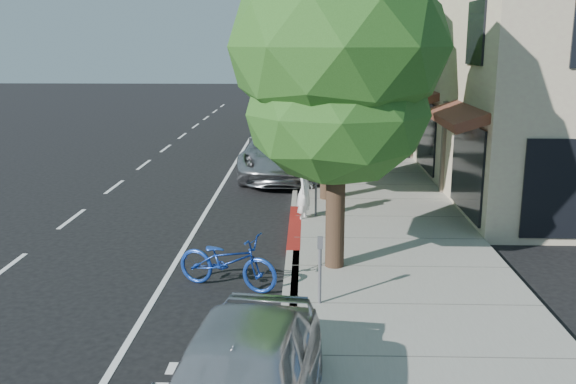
{
  "coord_description": "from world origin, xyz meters",
  "views": [
    {
      "loc": [
        0.31,
        -14.91,
        4.79
      ],
      "look_at": [
        -0.14,
        -0.3,
        1.35
      ],
      "focal_mm": 40.0,
      "sensor_mm": 36.0,
      "label": 1
    }
  ],
  "objects_px": {
    "silver_suv": "(285,152)",
    "white_pickup": "(293,117)",
    "street_tree_2": "(324,51)",
    "street_tree_5": "(317,52)",
    "street_tree_1": "(329,47)",
    "street_tree_0": "(338,52)",
    "street_tree_3": "(321,33)",
    "street_tree_4": "(319,40)",
    "cyclist": "(305,191)",
    "bicycle": "(228,261)",
    "dark_sedan": "(268,133)",
    "pedestrian": "(378,133)",
    "dark_suv_far": "(295,105)"
  },
  "relations": [
    {
      "from": "silver_suv",
      "to": "pedestrian",
      "type": "bearing_deg",
      "value": 45.7
    },
    {
      "from": "street_tree_1",
      "to": "street_tree_3",
      "type": "height_order",
      "value": "street_tree_3"
    },
    {
      "from": "cyclist",
      "to": "pedestrian",
      "type": "bearing_deg",
      "value": -1.4
    },
    {
      "from": "street_tree_1",
      "to": "bicycle",
      "type": "xyz_separation_m",
      "value": [
        -2.15,
        -6.93,
        -4.07
      ]
    },
    {
      "from": "street_tree_4",
      "to": "dark_sedan",
      "type": "xyz_separation_m",
      "value": [
        -2.41,
        -7.5,
        -4.19
      ]
    },
    {
      "from": "bicycle",
      "to": "silver_suv",
      "type": "xyz_separation_m",
      "value": [
        0.75,
        10.93,
        0.33
      ]
    },
    {
      "from": "dark_suv_far",
      "to": "pedestrian",
      "type": "distance_m",
      "value": 15.37
    },
    {
      "from": "street_tree_2",
      "to": "cyclist",
      "type": "relative_size",
      "value": 4.1
    },
    {
      "from": "street_tree_3",
      "to": "bicycle",
      "type": "relative_size",
      "value": 3.9
    },
    {
      "from": "street_tree_1",
      "to": "street_tree_4",
      "type": "distance_m",
      "value": 18.0
    },
    {
      "from": "pedestrian",
      "to": "street_tree_5",
      "type": "bearing_deg",
      "value": -115.08
    },
    {
      "from": "street_tree_1",
      "to": "street_tree_5",
      "type": "bearing_deg",
      "value": 90.0
    },
    {
      "from": "street_tree_5",
      "to": "dark_sedan",
      "type": "relative_size",
      "value": 1.73
    },
    {
      "from": "bicycle",
      "to": "silver_suv",
      "type": "relative_size",
      "value": 0.33
    },
    {
      "from": "street_tree_3",
      "to": "cyclist",
      "type": "bearing_deg",
      "value": -92.62
    },
    {
      "from": "street_tree_4",
      "to": "dark_sedan",
      "type": "bearing_deg",
      "value": -107.8
    },
    {
      "from": "street_tree_0",
      "to": "dark_suv_far",
      "type": "relative_size",
      "value": 1.62
    },
    {
      "from": "street_tree_0",
      "to": "street_tree_3",
      "type": "relative_size",
      "value": 0.89
    },
    {
      "from": "street_tree_5",
      "to": "dark_suv_far",
      "type": "distance_m",
      "value": 3.86
    },
    {
      "from": "dark_suv_far",
      "to": "pedestrian",
      "type": "relative_size",
      "value": 2.51
    },
    {
      "from": "street_tree_5",
      "to": "dark_suv_far",
      "type": "xyz_separation_m",
      "value": [
        -1.4,
        -1.36,
        -3.33
      ]
    },
    {
      "from": "bicycle",
      "to": "white_pickup",
      "type": "distance_m",
      "value": 22.82
    },
    {
      "from": "street_tree_5",
      "to": "silver_suv",
      "type": "distance_m",
      "value": 20.31
    },
    {
      "from": "street_tree_4",
      "to": "street_tree_5",
      "type": "bearing_deg",
      "value": 90.0
    },
    {
      "from": "street_tree_1",
      "to": "white_pickup",
      "type": "height_order",
      "value": "street_tree_1"
    },
    {
      "from": "street_tree_1",
      "to": "dark_sedan",
      "type": "relative_size",
      "value": 1.9
    },
    {
      "from": "street_tree_0",
      "to": "white_pickup",
      "type": "xyz_separation_m",
      "value": [
        -1.4,
        21.87,
        -3.82
      ]
    },
    {
      "from": "bicycle",
      "to": "dark_sedan",
      "type": "xyz_separation_m",
      "value": [
        -0.25,
        17.43,
        0.11
      ]
    },
    {
      "from": "white_pickup",
      "to": "pedestrian",
      "type": "bearing_deg",
      "value": -69.29
    },
    {
      "from": "street_tree_0",
      "to": "street_tree_2",
      "type": "bearing_deg",
      "value": 90.0
    },
    {
      "from": "street_tree_2",
      "to": "cyclist",
      "type": "distance_m",
      "value": 8.97
    },
    {
      "from": "cyclist",
      "to": "dark_sedan",
      "type": "xyz_separation_m",
      "value": [
        -1.76,
        12.71,
        -0.23
      ]
    },
    {
      "from": "silver_suv",
      "to": "street_tree_1",
      "type": "bearing_deg",
      "value": -69.8
    },
    {
      "from": "bicycle",
      "to": "cyclist",
      "type": "bearing_deg",
      "value": 2.7
    },
    {
      "from": "street_tree_4",
      "to": "street_tree_1",
      "type": "bearing_deg",
      "value": -90.0
    },
    {
      "from": "street_tree_2",
      "to": "street_tree_5",
      "type": "distance_m",
      "value": 18.0
    },
    {
      "from": "street_tree_0",
      "to": "dark_sedan",
      "type": "height_order",
      "value": "street_tree_0"
    },
    {
      "from": "street_tree_4",
      "to": "cyclist",
      "type": "relative_size",
      "value": 4.27
    },
    {
      "from": "street_tree_1",
      "to": "dark_suv_far",
      "type": "height_order",
      "value": "street_tree_1"
    },
    {
      "from": "street_tree_5",
      "to": "dark_suv_far",
      "type": "relative_size",
      "value": 1.54
    },
    {
      "from": "white_pickup",
      "to": "bicycle",
      "type": "bearing_deg",
      "value": -95.98
    },
    {
      "from": "street_tree_5",
      "to": "street_tree_1",
      "type": "bearing_deg",
      "value": -90.0
    },
    {
      "from": "silver_suv",
      "to": "white_pickup",
      "type": "height_order",
      "value": "silver_suv"
    },
    {
      "from": "bicycle",
      "to": "street_tree_5",
      "type": "bearing_deg",
      "value": 16.38
    },
    {
      "from": "silver_suv",
      "to": "dark_sedan",
      "type": "distance_m",
      "value": 6.58
    },
    {
      "from": "street_tree_4",
      "to": "dark_suv_far",
      "type": "distance_m",
      "value": 6.34
    },
    {
      "from": "street_tree_0",
      "to": "street_tree_3",
      "type": "height_order",
      "value": "street_tree_3"
    },
    {
      "from": "street_tree_1",
      "to": "pedestrian",
      "type": "bearing_deg",
      "value": 73.02
    },
    {
      "from": "cyclist",
      "to": "bicycle",
      "type": "relative_size",
      "value": 0.84
    },
    {
      "from": "cyclist",
      "to": "pedestrian",
      "type": "distance_m",
      "value": 10.39
    }
  ]
}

